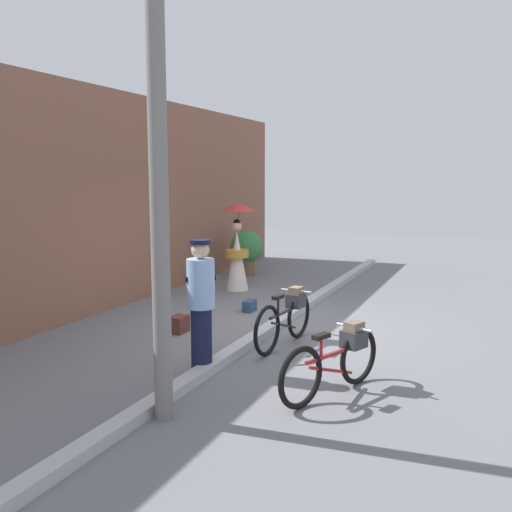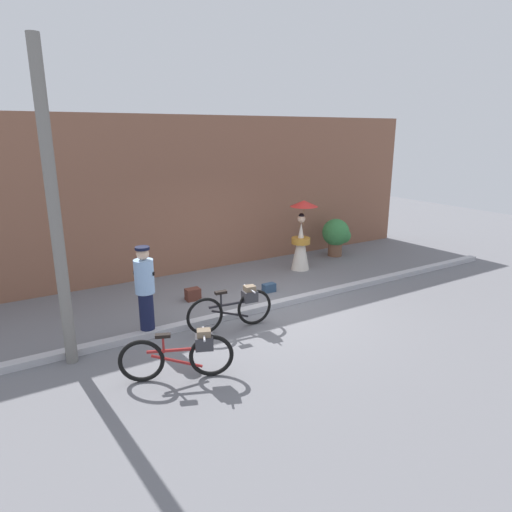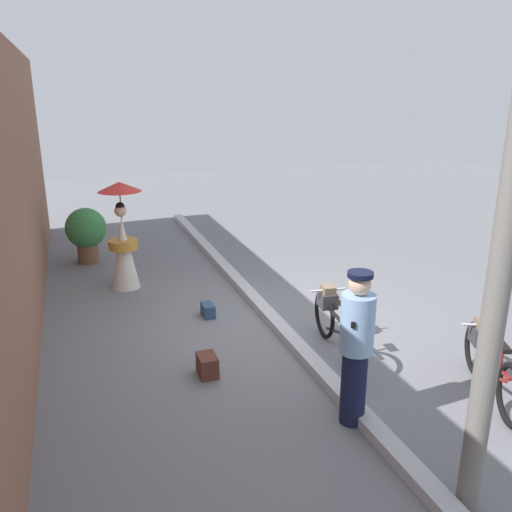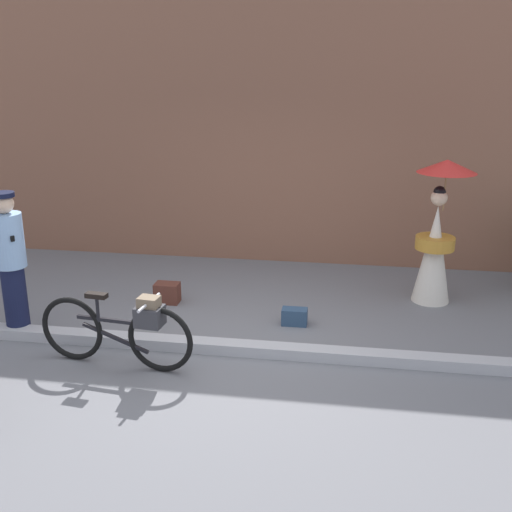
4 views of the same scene
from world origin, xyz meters
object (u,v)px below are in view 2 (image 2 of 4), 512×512
object	(u,v)px
bicycle_near_officer	(234,307)
person_officer	(145,289)
backpack_on_pavement	(269,288)
backpack_spare	(193,294)
bicycle_far_side	(182,354)
person_with_parasol	(301,237)
potted_plant_by_door	(337,234)
utility_pole	(54,213)

from	to	relation	value
bicycle_near_officer	person_officer	size ratio (longest dim) A/B	1.02
backpack_on_pavement	backpack_spare	bearing A→B (deg)	165.38
bicycle_far_side	person_officer	xyz separation A→B (m)	(0.03, 1.71, 0.48)
backpack_on_pavement	person_with_parasol	bearing A→B (deg)	31.71
potted_plant_by_door	backpack_spare	world-z (taller)	potted_plant_by_door
utility_pole	backpack_spare	bearing A→B (deg)	28.47
person_officer	backpack_on_pavement	size ratio (longest dim) A/B	5.50
bicycle_near_officer	potted_plant_by_door	xyz separation A→B (m)	(4.98, 2.86, 0.22)
person_with_parasol	backpack_on_pavement	bearing A→B (deg)	-148.29
bicycle_near_officer	backpack_spare	xyz separation A→B (m)	(-0.07, 1.74, -0.28)
bicycle_far_side	utility_pole	size ratio (longest dim) A/B	0.33
person_with_parasol	person_officer	bearing A→B (deg)	-159.63
utility_pole	bicycle_far_side	bearing A→B (deg)	-46.50
person_with_parasol	bicycle_near_officer	bearing A→B (deg)	-144.64
bicycle_near_officer	utility_pole	distance (m)	3.46
person_officer	person_with_parasol	bearing A→B (deg)	20.37
backpack_spare	utility_pole	bearing A→B (deg)	-151.53
bicycle_far_side	person_officer	bearing A→B (deg)	89.01
bicycle_near_officer	utility_pole	xyz separation A→B (m)	(-2.82, 0.25, 1.98)
bicycle_near_officer	person_with_parasol	world-z (taller)	person_with_parasol
bicycle_far_side	person_with_parasol	xyz separation A→B (m)	(4.79, 3.47, 0.49)
utility_pole	person_officer	bearing A→B (deg)	13.30
person_with_parasol	backpack_spare	world-z (taller)	person_with_parasol
bicycle_far_side	backpack_spare	size ratio (longest dim) A/B	5.08
potted_plant_by_door	person_officer	bearing A→B (deg)	-160.39
person_officer	backpack_on_pavement	bearing A→B (deg)	13.34
bicycle_near_officer	person_officer	distance (m)	1.64
person_officer	backpack_on_pavement	world-z (taller)	person_officer
person_officer	potted_plant_by_door	bearing A→B (deg)	19.61
person_with_parasol	potted_plant_by_door	bearing A→B (deg)	17.43
person_officer	person_with_parasol	size ratio (longest dim) A/B	0.89
potted_plant_by_door	backpack_on_pavement	size ratio (longest dim) A/B	3.68
bicycle_far_side	backpack_spare	world-z (taller)	bicycle_far_side
potted_plant_by_door	utility_pole	world-z (taller)	utility_pole
person_with_parasol	potted_plant_by_door	world-z (taller)	person_with_parasol
bicycle_near_officer	bicycle_far_side	bearing A→B (deg)	-142.73
person_officer	backpack_spare	bearing A→B (deg)	39.94
utility_pole	potted_plant_by_door	bearing A→B (deg)	18.55
backpack_on_pavement	utility_pole	distance (m)	5.10
backpack_on_pavement	backpack_spare	size ratio (longest dim) A/B	0.96
person_officer	bicycle_far_side	bearing A→B (deg)	-90.99
backpack_on_pavement	bicycle_near_officer	bearing A→B (deg)	-141.16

